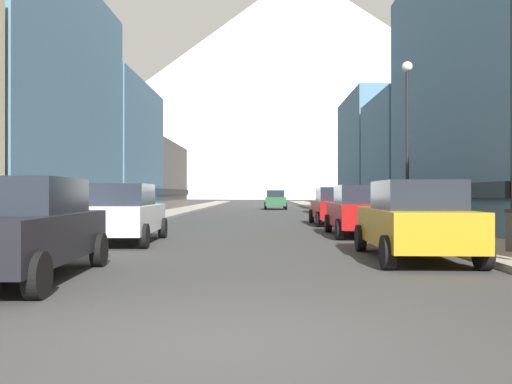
# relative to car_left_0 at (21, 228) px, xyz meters

# --- Properties ---
(ground_plane) EXTENTS (400.00, 400.00, 0.00)m
(ground_plane) POSITION_rel_car_left_0_xyz_m (3.80, -3.75, -0.90)
(ground_plane) COLOR #343434
(sidewalk_left) EXTENTS (2.50, 100.00, 0.15)m
(sidewalk_left) POSITION_rel_car_left_0_xyz_m (-2.45, 31.25, -0.82)
(sidewalk_left) COLOR gray
(sidewalk_left) RESTS_ON ground
(sidewalk_right) EXTENTS (2.50, 100.00, 0.15)m
(sidewalk_right) POSITION_rel_car_left_0_xyz_m (10.05, 31.25, -0.82)
(sidewalk_right) COLOR gray
(sidewalk_right) RESTS_ON ground
(storefront_left_2) EXTENTS (9.34, 11.70, 8.99)m
(storefront_left_2) POSITION_rel_car_left_0_xyz_m (-8.22, 26.51, 3.44)
(storefront_left_2) COLOR slate
(storefront_left_2) RESTS_ON ground
(storefront_left_3) EXTENTS (8.82, 13.09, 6.07)m
(storefront_left_3) POSITION_rel_car_left_0_xyz_m (-7.96, 38.90, 2.02)
(storefront_left_3) COLOR #66605B
(storefront_left_3) RESTS_ON ground
(storefront_right_2) EXTENTS (9.92, 8.41, 7.63)m
(storefront_right_2) POSITION_rel_car_left_0_xyz_m (16.11, 24.43, 2.78)
(storefront_right_2) COLOR slate
(storefront_right_2) RESTS_ON ground
(storefront_right_3) EXTENTS (7.51, 11.08, 9.58)m
(storefront_right_3) POSITION_rel_car_left_0_xyz_m (14.91, 34.66, 3.73)
(storefront_right_3) COLOR slate
(storefront_right_3) RESTS_ON ground
(car_left_0) EXTENTS (2.25, 4.48, 1.78)m
(car_left_0) POSITION_rel_car_left_0_xyz_m (0.00, 0.00, 0.00)
(car_left_0) COLOR black
(car_left_0) RESTS_ON ground
(car_left_1) EXTENTS (2.20, 4.46, 1.78)m
(car_left_1) POSITION_rel_car_left_0_xyz_m (0.01, 6.62, 0.00)
(car_left_1) COLOR silver
(car_left_1) RESTS_ON ground
(car_right_0) EXTENTS (2.17, 4.45, 1.78)m
(car_right_0) POSITION_rel_car_left_0_xyz_m (7.60, 2.79, 0.00)
(car_right_0) COLOR #B28419
(car_right_0) RESTS_ON ground
(car_right_1) EXTENTS (2.13, 4.43, 1.78)m
(car_right_1) POSITION_rel_car_left_0_xyz_m (7.60, 9.25, 0.00)
(car_right_1) COLOR #9E1111
(car_right_1) RESTS_ON ground
(car_right_2) EXTENTS (2.07, 4.40, 1.78)m
(car_right_2) POSITION_rel_car_left_0_xyz_m (7.60, 15.64, 0.00)
(car_right_2) COLOR #9E1111
(car_right_2) RESTS_ON ground
(car_driving_0) EXTENTS (2.06, 4.40, 1.78)m
(car_driving_0) POSITION_rel_car_left_0_xyz_m (5.40, 39.37, 0.00)
(car_driving_0) COLOR #265933
(car_driving_0) RESTS_ON ground
(potted_plant_0) EXTENTS (0.50, 0.50, 0.89)m
(potted_plant_0) POSITION_rel_car_left_0_xyz_m (10.80, 8.35, -0.28)
(potted_plant_0) COLOR #4C4C51
(potted_plant_0) RESTS_ON sidewalk_right
(pedestrian_0) EXTENTS (0.36, 0.36, 1.59)m
(pedestrian_0) POSITION_rel_car_left_0_xyz_m (10.05, 14.69, -0.02)
(pedestrian_0) COLOR navy
(pedestrian_0) RESTS_ON sidewalk_right
(pedestrian_1) EXTENTS (0.36, 0.36, 1.67)m
(pedestrian_1) POSITION_rel_car_left_0_xyz_m (-2.45, 18.87, 0.02)
(pedestrian_1) COLOR #333338
(pedestrian_1) RESTS_ON sidewalk_left
(streetlamp_right) EXTENTS (0.36, 0.36, 5.86)m
(streetlamp_right) POSITION_rel_car_left_0_xyz_m (9.15, 8.87, 3.09)
(streetlamp_right) COLOR black
(streetlamp_right) RESTS_ON sidewalk_right
(mountain_backdrop) EXTENTS (286.05, 286.05, 115.73)m
(mountain_backdrop) POSITION_rel_car_left_0_xyz_m (23.90, 256.25, 56.97)
(mountain_backdrop) COLOR silver
(mountain_backdrop) RESTS_ON ground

